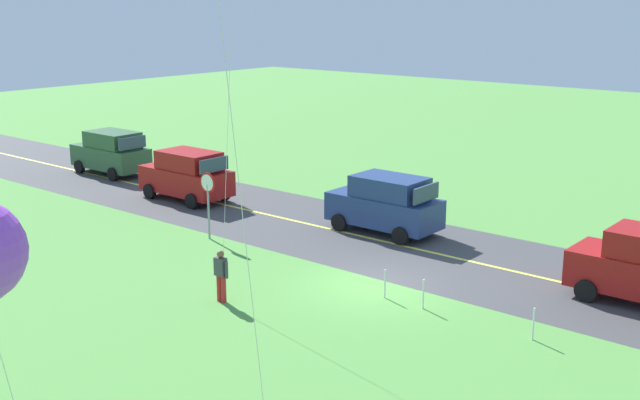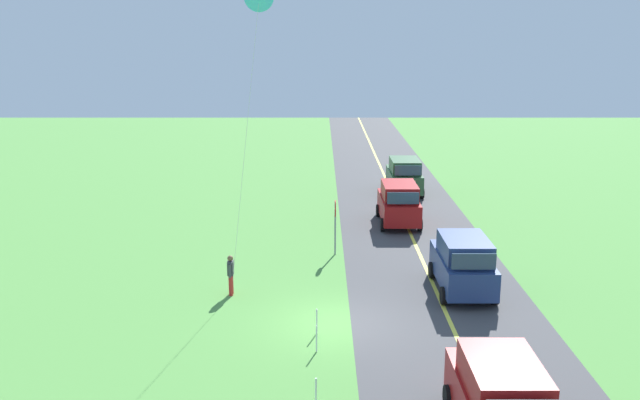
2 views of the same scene
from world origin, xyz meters
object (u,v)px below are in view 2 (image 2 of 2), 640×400
car_parked_east_near (399,203)px  stop_sign (335,217)px  car_parked_west_near (500,399)px  car_suv_foreground (463,263)px  car_parked_east_far (404,176)px  person_adult_near (231,274)px

car_parked_east_near → stop_sign: stop_sign is taller
car_parked_west_near → stop_sign: size_ratio=1.72×
car_suv_foreground → car_parked_east_far: 16.98m
car_suv_foreground → stop_sign: 6.78m
car_parked_east_far → car_parked_east_near: 7.24m
car_parked_west_near → car_parked_east_near: 20.11m
car_suv_foreground → car_parked_east_far: size_ratio=1.00×
car_parked_east_near → stop_sign: (-5.20, 3.49, 0.65)m
car_suv_foreground → car_parked_west_near: (-10.28, 1.16, 0.00)m
car_parked_east_near → person_adult_near: car_parked_east_near is taller
car_parked_west_near → person_adult_near: car_parked_west_near is taller
car_parked_west_near → car_parked_east_far: same height
car_suv_foreground → stop_sign: stop_sign is taller
car_suv_foreground → stop_sign: bearing=46.6°
stop_sign → car_parked_east_far: bearing=-20.5°
person_adult_near → stop_sign: bearing=-56.6°
car_parked_east_far → stop_sign: size_ratio=1.72×
car_suv_foreground → car_parked_east_far: same height
car_suv_foreground → stop_sign: size_ratio=1.72×
car_parked_east_near → stop_sign: size_ratio=1.72×
car_suv_foreground → car_parked_east_near: 9.93m
stop_sign → car_parked_west_near: bearing=-165.9°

